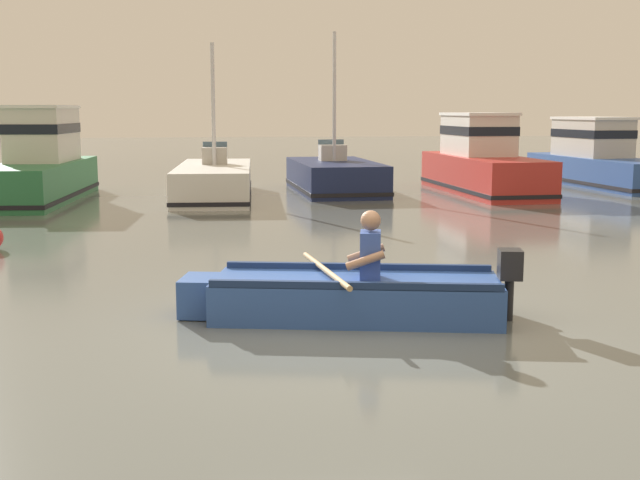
{
  "coord_description": "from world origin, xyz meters",
  "views": [
    {
      "loc": [
        -1.24,
        -8.14,
        2.26
      ],
      "look_at": [
        0.14,
        2.47,
        0.55
      ],
      "focal_mm": 45.88,
      "sensor_mm": 36.0,
      "label": 1
    }
  ],
  "objects_px": {
    "moored_boat_navy": "(335,177)",
    "moored_boat_red": "(482,163)",
    "moored_boat_green": "(40,166)",
    "moored_boat_blue": "(597,160)",
    "rowboat_with_person": "(350,295)",
    "moored_boat_white": "(215,182)"
  },
  "relations": [
    {
      "from": "moored_boat_navy",
      "to": "moored_boat_red",
      "type": "relative_size",
      "value": 0.83
    },
    {
      "from": "moored_boat_navy",
      "to": "moored_boat_red",
      "type": "height_order",
      "value": "moored_boat_navy"
    },
    {
      "from": "moored_boat_navy",
      "to": "moored_boat_red",
      "type": "bearing_deg",
      "value": -9.63
    },
    {
      "from": "moored_boat_green",
      "to": "moored_boat_blue",
      "type": "distance_m",
      "value": 15.88
    },
    {
      "from": "moored_boat_green",
      "to": "moored_boat_white",
      "type": "distance_m",
      "value": 4.35
    },
    {
      "from": "moored_boat_blue",
      "to": "moored_boat_navy",
      "type": "bearing_deg",
      "value": -173.31
    },
    {
      "from": "moored_boat_navy",
      "to": "moored_boat_white",
      "type": "bearing_deg",
      "value": -161.65
    },
    {
      "from": "moored_boat_white",
      "to": "moored_boat_navy",
      "type": "bearing_deg",
      "value": 18.35
    },
    {
      "from": "moored_boat_white",
      "to": "moored_boat_blue",
      "type": "height_order",
      "value": "moored_boat_white"
    },
    {
      "from": "rowboat_with_person",
      "to": "moored_boat_blue",
      "type": "bearing_deg",
      "value": 55.79
    },
    {
      "from": "moored_boat_green",
      "to": "moored_boat_blue",
      "type": "height_order",
      "value": "moored_boat_green"
    },
    {
      "from": "moored_boat_white",
      "to": "rowboat_with_person",
      "type": "bearing_deg",
      "value": -83.49
    },
    {
      "from": "moored_boat_green",
      "to": "moored_boat_red",
      "type": "distance_m",
      "value": 11.62
    },
    {
      "from": "rowboat_with_person",
      "to": "moored_boat_green",
      "type": "bearing_deg",
      "value": 114.55
    },
    {
      "from": "rowboat_with_person",
      "to": "moored_boat_white",
      "type": "bearing_deg",
      "value": 96.51
    },
    {
      "from": "moored_boat_red",
      "to": "moored_boat_blue",
      "type": "bearing_deg",
      "value": 21.46
    },
    {
      "from": "rowboat_with_person",
      "to": "moored_boat_navy",
      "type": "bearing_deg",
      "value": 82.25
    },
    {
      "from": "moored_boat_green",
      "to": "moored_boat_red",
      "type": "height_order",
      "value": "moored_boat_green"
    },
    {
      "from": "moored_boat_white",
      "to": "moored_boat_navy",
      "type": "height_order",
      "value": "moored_boat_navy"
    },
    {
      "from": "moored_boat_white",
      "to": "moored_boat_red",
      "type": "relative_size",
      "value": 1.01
    },
    {
      "from": "rowboat_with_person",
      "to": "moored_boat_white",
      "type": "height_order",
      "value": "moored_boat_white"
    },
    {
      "from": "rowboat_with_person",
      "to": "moored_boat_blue",
      "type": "height_order",
      "value": "moored_boat_blue"
    }
  ]
}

